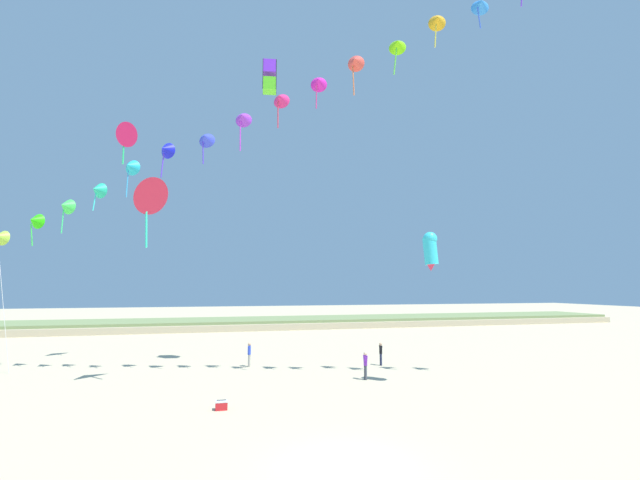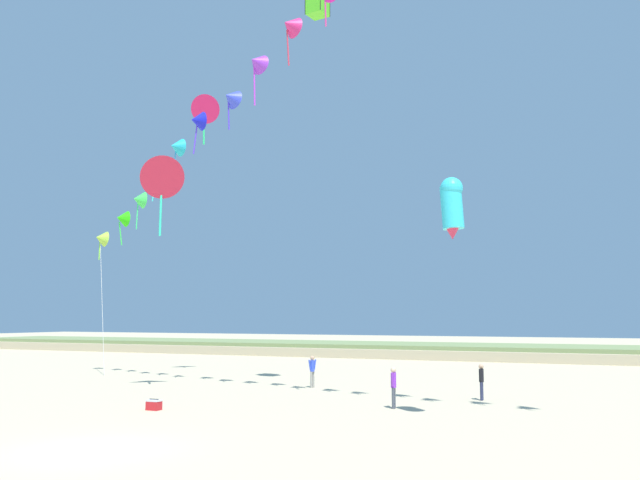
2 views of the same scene
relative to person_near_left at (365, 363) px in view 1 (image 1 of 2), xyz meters
name	(u,v)px [view 1 (image 1 of 2)]	position (x,y,z in m)	size (l,w,h in m)	color
ground_plane	(346,467)	(-5.23, -12.20, -1.00)	(240.00, 240.00, 0.00)	beige
dune_ridge	(241,323)	(-5.23, 37.55, -0.39)	(120.00, 12.20, 1.23)	#BFAE8B
person_near_left	(365,363)	(0.00, 0.00, 0.00)	(0.24, 0.61, 1.74)	#474C56
person_mid_center	(381,352)	(2.86, 4.41, -0.04)	(0.23, 0.59, 1.67)	#282D4C
person_far_left	(249,353)	(-6.73, 6.33, 0.00)	(0.27, 0.60, 1.73)	gray
kite_banner_string	(280,100)	(-5.49, 0.90, 17.20)	(39.56, 17.45, 27.31)	#A6DC3C
large_kite_low_lead	(124,134)	(-16.72, 10.11, 17.08)	(2.11, 2.19, 3.52)	#D51B4D
large_kite_mid_trail	(148,195)	(-13.54, 1.48, 10.47)	(2.82, 2.80, 4.55)	red
large_kite_high_solo	(270,77)	(-5.71, 4.75, 20.69)	(1.17, 1.17, 2.39)	#56D423
large_kite_outer_drift	(430,250)	(3.29, -2.69, 7.08)	(1.21, 1.15, 2.40)	#33D4E4
beach_cooler	(221,405)	(-8.99, -4.53, -0.79)	(0.58, 0.41, 0.46)	red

